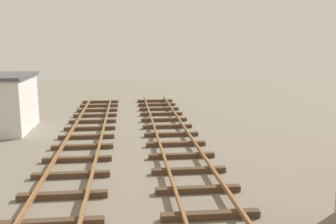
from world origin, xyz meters
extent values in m
cube|color=#4C3826|center=(0.71, 5.81, 0.09)|extent=(2.50, 0.24, 0.18)
cube|color=#4C3826|center=(0.71, 7.47, 0.09)|extent=(2.50, 0.24, 0.18)
cube|color=#4C3826|center=(0.71, 9.13, 0.09)|extent=(2.50, 0.24, 0.18)
cube|color=#4C3826|center=(0.71, 10.80, 0.09)|extent=(2.50, 0.24, 0.18)
cube|color=#4C3826|center=(0.71, 12.46, 0.09)|extent=(2.50, 0.24, 0.18)
cube|color=#4C3826|center=(0.71, 14.12, 0.09)|extent=(2.50, 0.24, 0.18)
cube|color=#4C3826|center=(0.71, 15.78, 0.09)|extent=(2.50, 0.24, 0.18)
cube|color=#4C3826|center=(0.71, 17.44, 0.09)|extent=(2.50, 0.24, 0.18)
cube|color=#4C3826|center=(0.71, 19.10, 0.09)|extent=(2.50, 0.24, 0.18)
cube|color=#4C3826|center=(0.71, 20.76, 0.09)|extent=(2.50, 0.24, 0.18)
cube|color=#4C3826|center=(0.71, 22.42, 0.09)|extent=(2.50, 0.24, 0.18)
cube|color=#4C3826|center=(0.71, 24.08, 0.09)|extent=(2.50, 0.24, 0.18)
cube|color=#4C3826|center=(-3.15, 5.81, 0.09)|extent=(2.50, 0.24, 0.18)
cube|color=#4C3826|center=(-3.15, 7.47, 0.09)|extent=(2.50, 0.24, 0.18)
cube|color=#4C3826|center=(-3.15, 9.13, 0.09)|extent=(2.50, 0.24, 0.18)
cube|color=#4C3826|center=(-3.15, 10.80, 0.09)|extent=(2.50, 0.24, 0.18)
cube|color=#4C3826|center=(-3.15, 12.46, 0.09)|extent=(2.50, 0.24, 0.18)
cube|color=#4C3826|center=(-3.15, 14.12, 0.09)|extent=(2.50, 0.24, 0.18)
cube|color=#4C3826|center=(-3.15, 15.78, 0.09)|extent=(2.50, 0.24, 0.18)
cube|color=#4C3826|center=(-3.15, 17.44, 0.09)|extent=(2.50, 0.24, 0.18)
cube|color=#4C3826|center=(-3.15, 19.10, 0.09)|extent=(2.50, 0.24, 0.18)
cube|color=#4C3826|center=(-3.15, 20.76, 0.09)|extent=(2.50, 0.24, 0.18)
cube|color=#4C3826|center=(-3.15, 22.42, 0.09)|extent=(2.50, 0.24, 0.18)
cube|color=#4C3826|center=(-3.15, 24.08, 0.09)|extent=(2.50, 0.24, 0.18)
cube|color=silver|center=(-7.44, 16.20, 1.30)|extent=(2.80, 3.60, 2.60)
camera|label=1|loc=(-1.31, -2.84, 4.38)|focal=40.62mm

